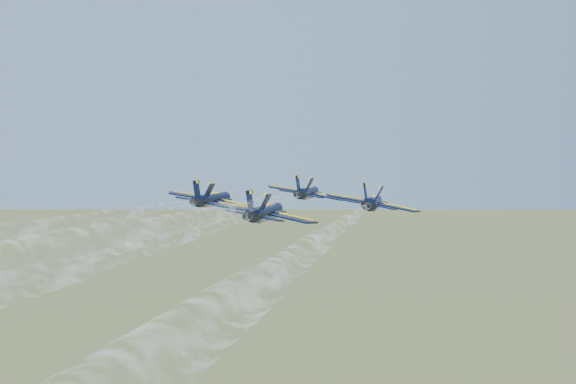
{
  "coord_description": "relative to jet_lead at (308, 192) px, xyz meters",
  "views": [
    {
      "loc": [
        -7.89,
        -93.88,
        106.78
      ],
      "look_at": [
        -0.54,
        2.26,
        98.76
      ],
      "focal_mm": 45.0,
      "sensor_mm": 36.0,
      "label": 1
    }
  ],
  "objects": [
    {
      "name": "smoke_trail_lead",
      "position": [
        -15.01,
        -55.24,
        0.03
      ],
      "size": [
        21.85,
        75.1,
        2.25
      ],
      "rotation": [
        0.0,
        0.17,
        -0.27
      ],
      "color": "white"
    },
    {
      "name": "jet_slot",
      "position": [
        -7.5,
        -26.03,
        0.0
      ],
      "size": [
        11.77,
        15.99,
        3.78
      ],
      "rotation": [
        0.0,
        0.17,
        -0.27
      ],
      "color": "black"
    },
    {
      "name": "smoke_trail_right",
      "position": [
        -8.15,
        -71.01,
        0.03
      ],
      "size": [
        21.85,
        75.1,
        2.25
      ],
      "rotation": [
        0.0,
        0.17,
        -0.27
      ],
      "color": "white"
    },
    {
      "name": "jet_lead",
      "position": [
        0.0,
        0.0,
        0.0
      ],
      "size": [
        11.77,
        15.99,
        3.78
      ],
      "rotation": [
        0.0,
        0.17,
        -0.27
      ],
      "color": "black"
    },
    {
      "name": "jet_left",
      "position": [
        -13.93,
        -9.87,
        0.0
      ],
      "size": [
        11.77,
        15.99,
        3.78
      ],
      "rotation": [
        0.0,
        0.17,
        -0.27
      ],
      "color": "black"
    },
    {
      "name": "jet_right",
      "position": [
        6.85,
        -15.77,
        0.0
      ],
      "size": [
        11.77,
        15.99,
        3.78
      ],
      "rotation": [
        0.0,
        0.17,
        -0.27
      ],
      "color": "black"
    }
  ]
}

